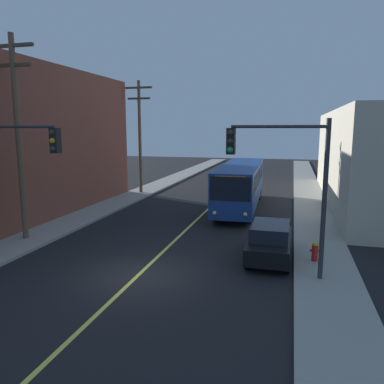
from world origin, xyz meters
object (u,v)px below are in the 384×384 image
(utility_pole_mid, at_px, (140,132))
(fire_hydrant, at_px, (315,251))
(traffic_signal_right_corner, at_px, (283,169))
(parked_car_black, at_px, (270,241))
(utility_pole_near, at_px, (18,129))
(traffic_signal_left_corner, at_px, (15,164))
(city_bus, at_px, (241,183))

(utility_pole_mid, relative_size, fire_hydrant, 11.47)
(utility_pole_mid, bearing_deg, traffic_signal_right_corner, -52.64)
(parked_car_black, xyz_separation_m, utility_pole_near, (-12.46, -0.38, 4.89))
(utility_pole_near, relative_size, traffic_signal_right_corner, 1.69)
(traffic_signal_left_corner, height_order, fire_hydrant, traffic_signal_left_corner)
(city_bus, distance_m, utility_pole_near, 15.20)
(utility_pole_near, distance_m, utility_pole_mid, 14.73)
(traffic_signal_left_corner, distance_m, traffic_signal_right_corner, 10.88)
(fire_hydrant, bearing_deg, city_bus, 113.31)
(city_bus, bearing_deg, parked_car_black, -75.57)
(utility_pole_mid, bearing_deg, utility_pole_near, -91.41)
(city_bus, bearing_deg, traffic_signal_right_corner, -75.87)
(utility_pole_mid, bearing_deg, traffic_signal_left_corner, -84.30)
(city_bus, distance_m, utility_pole_mid, 10.72)
(utility_pole_near, bearing_deg, city_bus, 48.50)
(city_bus, height_order, utility_pole_near, utility_pole_near)
(parked_car_black, xyz_separation_m, fire_hydrant, (1.92, -0.17, -0.26))
(parked_car_black, xyz_separation_m, traffic_signal_left_corner, (-10.34, -3.26, 3.46))
(city_bus, height_order, traffic_signal_left_corner, traffic_signal_left_corner)
(utility_pole_near, relative_size, traffic_signal_left_corner, 1.69)
(utility_pole_near, bearing_deg, utility_pole_mid, 88.59)
(utility_pole_mid, bearing_deg, parked_car_black, -49.85)
(traffic_signal_left_corner, bearing_deg, parked_car_black, 17.49)
(utility_pole_near, distance_m, traffic_signal_right_corner, 13.14)
(utility_pole_near, bearing_deg, traffic_signal_right_corner, -7.74)
(traffic_signal_left_corner, xyz_separation_m, fire_hydrant, (12.26, 3.09, -3.72))
(utility_pole_near, xyz_separation_m, traffic_signal_right_corner, (12.94, -1.76, -1.43))
(utility_pole_mid, relative_size, traffic_signal_left_corner, 1.61)
(city_bus, height_order, utility_pole_mid, utility_pole_mid)
(utility_pole_mid, distance_m, fire_hydrant, 20.76)
(traffic_signal_right_corner, bearing_deg, traffic_signal_left_corner, -174.07)
(city_bus, bearing_deg, fire_hydrant, -66.69)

